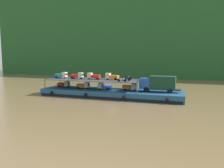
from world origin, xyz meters
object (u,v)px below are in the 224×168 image
at_px(mini_truck_lower_stern, 64,84).
at_px(mini_truck_upper_stern, 61,75).
at_px(covered_lorry, 159,83).
at_px(mini_truck_lower_fore, 130,87).
at_px(mini_truck_upper_bow, 112,77).
at_px(mini_truck_lower_mid, 104,86).
at_px(motorcycle_upper_centre, 126,79).
at_px(mini_truck_lower_aft, 83,85).
at_px(mini_truck_upper_mid, 77,76).
at_px(cargo_barge, 111,93).
at_px(mini_truck_upper_fore, 94,76).
at_px(motorcycle_upper_port, 122,79).
at_px(motorcycle_upper_stbd, 127,78).

relative_size(mini_truck_lower_stern, mini_truck_upper_stern, 1.00).
relative_size(covered_lorry, mini_truck_upper_stern, 2.84).
xyz_separation_m(mini_truck_lower_fore, mini_truck_upper_bow, (-3.86, 0.05, 2.00)).
bearing_deg(mini_truck_lower_mid, mini_truck_upper_stern, 176.16).
distance_m(mini_truck_lower_fore, motorcycle_upper_centre, 1.95).
height_order(mini_truck_lower_aft, mini_truck_upper_mid, mini_truck_upper_mid).
xyz_separation_m(cargo_barge, mini_truck_upper_stern, (-11.87, 0.39, 3.44)).
xyz_separation_m(covered_lorry, mini_truck_lower_aft, (-15.80, -0.63, -1.00)).
distance_m(cargo_barge, mini_truck_upper_fore, 5.32).
relative_size(mini_truck_upper_mid, motorcycle_upper_centre, 1.47).
relative_size(cargo_barge, mini_truck_upper_stern, 10.61).
bearing_deg(mini_truck_upper_fore, mini_truck_lower_aft, -159.23).
bearing_deg(mini_truck_upper_fore, motorcycle_upper_centre, -3.06).
bearing_deg(mini_truck_lower_aft, covered_lorry, 2.28).
bearing_deg(cargo_barge, covered_lorry, 1.57).
xyz_separation_m(mini_truck_lower_aft, mini_truck_upper_fore, (2.05, 0.78, 2.00)).
relative_size(covered_lorry, mini_truck_upper_mid, 2.82).
bearing_deg(motorcycle_upper_port, mini_truck_lower_aft, 170.31).
bearing_deg(mini_truck_lower_stern, mini_truck_lower_aft, -7.31).
height_order(mini_truck_lower_mid, mini_truck_upper_bow, mini_truck_upper_bow).
distance_m(mini_truck_lower_aft, mini_truck_upper_mid, 2.68).
distance_m(mini_truck_upper_mid, mini_truck_upper_bow, 7.86).
xyz_separation_m(mini_truck_upper_fore, motorcycle_upper_centre, (7.27, -0.39, -0.26)).
xyz_separation_m(covered_lorry, mini_truck_upper_fore, (-13.75, 0.15, 1.00)).
xyz_separation_m(mini_truck_lower_stern, mini_truck_upper_bow, (11.28, 0.33, 2.00)).
relative_size(mini_truck_upper_stern, motorcycle_upper_port, 1.46).
xyz_separation_m(mini_truck_lower_mid, mini_truck_upper_mid, (-6.51, 0.47, 2.00)).
relative_size(covered_lorry, mini_truck_lower_aft, 2.86).
bearing_deg(motorcycle_upper_stbd, motorcycle_upper_centre, -82.39).
bearing_deg(cargo_barge, mini_truck_upper_bow, 85.75).
xyz_separation_m(motorcycle_upper_port, motorcycle_upper_stbd, (0.04, 3.85, 0.00)).
bearing_deg(mini_truck_lower_mid, mini_truck_upper_bow, 35.36).
height_order(mini_truck_lower_mid, motorcycle_upper_stbd, motorcycle_upper_stbd).
height_order(mini_truck_upper_stern, mini_truck_upper_mid, same).
distance_m(covered_lorry, mini_truck_upper_mid, 17.54).
xyz_separation_m(mini_truck_lower_mid, motorcycle_upper_centre, (4.52, 0.35, 1.74)).
xyz_separation_m(mini_truck_upper_bow, motorcycle_upper_port, (2.89, -2.53, -0.26)).
relative_size(cargo_barge, covered_lorry, 3.73).
relative_size(motorcycle_upper_port, motorcycle_upper_centre, 1.00).
relative_size(mini_truck_lower_aft, mini_truck_lower_mid, 1.00).
relative_size(cargo_barge, mini_truck_lower_mid, 10.66).
bearing_deg(motorcycle_upper_stbd, motorcycle_upper_port, -90.66).
distance_m(cargo_barge, motorcycle_upper_stbd, 4.77).
height_order(mini_truck_lower_stern, mini_truck_lower_mid, same).
bearing_deg(cargo_barge, mini_truck_upper_mid, 178.93).
relative_size(mini_truck_upper_stern, mini_truck_upper_fore, 1.00).
bearing_deg(mini_truck_lower_stern, mini_truck_upper_stern, 172.19).
relative_size(mini_truck_upper_stern, motorcycle_upper_stbd, 1.46).
xyz_separation_m(cargo_barge, motorcycle_upper_centre, (3.23, 0.03, 3.18)).
height_order(mini_truck_lower_aft, mini_truck_lower_mid, same).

